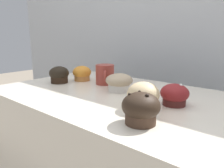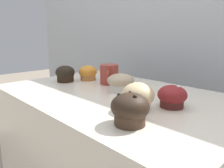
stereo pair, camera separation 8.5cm
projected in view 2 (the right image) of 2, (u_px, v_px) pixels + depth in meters
The scene contains 8 objects.
wall_back at pixel (186, 73), 1.30m from camera, with size 3.20×0.10×1.80m, color #B2B7BC.
muffin_front_center at pixel (121, 82), 0.91m from camera, with size 0.11×0.11×0.08m.
muffin_back_left at pixel (65, 74), 1.10m from camera, with size 0.10×0.10×0.08m.
muffin_back_right at pixel (88, 73), 1.14m from camera, with size 0.10×0.10×0.08m.
muffin_front_left at pixel (138, 97), 0.68m from camera, with size 0.10×0.10×0.09m.
muffin_front_right at pixel (172, 97), 0.71m from camera, with size 0.10×0.10×0.08m.
muffin_back_center at pixel (130, 109), 0.57m from camera, with size 0.10×0.10×0.09m.
coffee_cup at pixel (109, 74), 1.05m from camera, with size 0.11×0.11×0.09m.
Camera 2 is at (0.62, -0.61, 1.12)m, focal length 35.00 mm.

